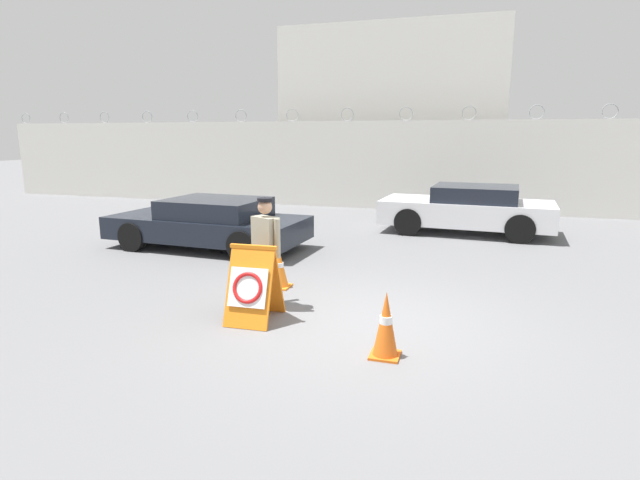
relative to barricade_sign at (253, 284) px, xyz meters
The scene contains 9 objects.
ground_plane 1.67m from the barricade_sign, 13.94° to the left, with size 90.00×90.00×0.00m, color slate.
perimeter_wall 11.68m from the barricade_sign, 82.41° to the left, with size 36.00×0.30×3.53m.
building_block 16.95m from the barricade_sign, 91.72° to the left, with size 8.75×6.89×6.75m.
barricade_sign is the anchor object (origin of this frame).
security_guard 0.71m from the barricade_sign, 94.59° to the left, with size 0.57×0.56×1.68m.
traffic_cone_near 2.08m from the barricade_sign, 17.16° to the right, with size 0.35×0.35×0.80m.
traffic_cone_mid 1.62m from the barricade_sign, 98.67° to the left, with size 0.37×0.37×0.69m.
parked_car_front_coupe 4.94m from the barricade_sign, 126.20° to the left, with size 4.63×2.22×1.16m.
parked_car_rear_sedan 8.11m from the barricade_sign, 70.17° to the left, with size 4.52×2.25×1.27m.
Camera 1 is at (1.33, -6.49, 2.58)m, focal length 28.00 mm.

